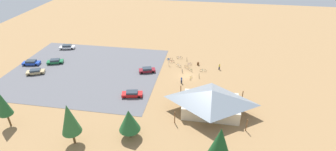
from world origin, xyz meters
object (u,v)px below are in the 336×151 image
(car_white_second_row, at_px, (67,47))
(car_blue_inner_stall, at_px, (31,63))
(bike_pavilion, at_px, (211,100))
(car_green_aisle_side, at_px, (55,61))
(trash_bin, at_px, (198,64))
(pine_center, at_px, (69,119))
(car_red_far_end, at_px, (132,94))
(pine_far_west, at_px, (3,103))
(pine_midwest, at_px, (129,120))
(bicycle_red_edge_north, at_px, (172,61))
(bicycle_blue_back_row, at_px, (180,58))
(bicycle_orange_yard_left, at_px, (186,67))
(bicycle_green_by_bin, at_px, (191,70))
(bicycle_white_edge_south, at_px, (179,66))
(bicycle_yellow_yard_right, at_px, (199,76))
(bicycle_teal_yard_center, at_px, (203,70))
(car_tan_by_curb, at_px, (35,72))
(bicycle_silver_yard_front, at_px, (182,71))
(bicycle_black_front_row, at_px, (187,60))
(lot_sign, at_px, (169,61))
(car_maroon_mid_lot, at_px, (147,70))
(bicycle_yellow_mid_cluster, at_px, (191,78))
(visitor_crossing_yard, at_px, (182,80))
(visitor_near_lot, at_px, (219,66))
(bicycle_red_near_sign, at_px, (170,59))
(bicycle_purple_lone_west, at_px, (189,64))
(pine_far_east, at_px, (220,142))

(car_white_second_row, bearing_deg, car_blue_inner_stall, 69.53)
(bike_pavilion, xyz_separation_m, car_green_aisle_side, (44.66, -15.37, -2.30))
(trash_bin, bearing_deg, pine_center, 59.80)
(trash_bin, xyz_separation_m, car_red_far_end, (14.07, 18.43, 0.29))
(pine_far_west, bearing_deg, pine_midwest, -177.93)
(bicycle_red_edge_north, bearing_deg, pine_center, 70.10)
(bicycle_blue_back_row, bearing_deg, car_white_second_row, -1.86)
(bicycle_blue_back_row, relative_size, bicycle_orange_yard_left, 1.26)
(trash_bin, distance_m, bicycle_green_by_bin, 4.24)
(bike_pavilion, bearing_deg, bicycle_white_edge_south, -64.30)
(bicycle_yellow_yard_right, relative_size, car_red_far_end, 0.34)
(pine_far_west, bearing_deg, bicycle_teal_yard_center, -142.00)
(pine_far_west, height_order, bicycle_red_edge_north, pine_far_west)
(car_tan_by_curb, bearing_deg, bicycle_red_edge_north, -160.25)
(bicycle_silver_yard_front, relative_size, car_red_far_end, 0.34)
(bicycle_white_edge_south, bearing_deg, bicycle_green_by_bin, 152.04)
(car_green_aisle_side, bearing_deg, bicycle_black_front_row, -167.95)
(lot_sign, bearing_deg, bicycle_teal_yard_center, 167.03)
(pine_far_west, relative_size, car_maroon_mid_lot, 1.70)
(bicycle_yellow_mid_cluster, bearing_deg, car_blue_inner_stall, -0.49)
(bicycle_green_by_bin, distance_m, bicycle_yellow_yard_right, 4.03)
(lot_sign, xyz_separation_m, visitor_crossing_yard, (-4.80, 9.26, -0.44))
(bike_pavilion, xyz_separation_m, car_red_far_end, (18.01, -2.73, -2.26))
(bicycle_teal_yard_center, bearing_deg, visitor_crossing_yard, 53.64)
(pine_center, distance_m, car_maroon_mid_lot, 29.36)
(bicycle_teal_yard_center, bearing_deg, pine_midwest, 66.15)
(pine_midwest, bearing_deg, bicycle_silver_yard_front, -104.14)
(bicycle_orange_yard_left, relative_size, visitor_crossing_yard, 0.77)
(bicycle_black_front_row, distance_m, visitor_near_lot, 10.13)
(bike_pavilion, bearing_deg, visitor_near_lot, -95.85)
(trash_bin, bearing_deg, car_tan_by_curb, 16.13)
(pine_center, height_order, car_tan_by_curb, pine_center)
(bicycle_red_edge_north, bearing_deg, bicycle_blue_back_row, -121.61)
(bicycle_silver_yard_front, height_order, bicycle_teal_yard_center, bicycle_teal_yard_center)
(bicycle_red_near_sign, relative_size, bicycle_yellow_yard_right, 1.00)
(bicycle_purple_lone_west, distance_m, bicycle_green_by_bin, 3.27)
(bike_pavilion, height_order, bicycle_blue_back_row, bike_pavilion)
(pine_far_west, distance_m, bicycle_blue_back_row, 46.27)
(visitor_crossing_yard, bearing_deg, bicycle_yellow_yard_right, -139.04)
(trash_bin, distance_m, car_blue_inner_stall, 47.60)
(bicycle_orange_yard_left, bearing_deg, visitor_crossing_yard, 86.79)
(trash_bin, distance_m, visitor_crossing_yard, 11.20)
(bicycle_black_front_row, bearing_deg, bicycle_blue_back_row, -24.89)
(bicycle_silver_yard_front, height_order, bicycle_red_edge_north, bicycle_red_edge_north)
(car_maroon_mid_lot, bearing_deg, pine_far_east, 122.83)
(pine_far_east, bearing_deg, visitor_crossing_yard, -70.35)
(pine_far_west, height_order, bicycle_teal_yard_center, pine_far_west)
(bicycle_yellow_mid_cluster, bearing_deg, bicycle_red_edge_north, -53.24)
(bicycle_blue_back_row, bearing_deg, bike_pavilion, 111.59)
(bicycle_red_near_sign, height_order, bicycle_purple_lone_west, bicycle_purple_lone_west)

